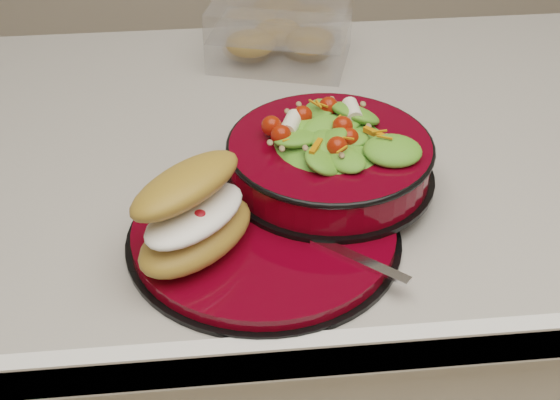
{
  "coord_description": "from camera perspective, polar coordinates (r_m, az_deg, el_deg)",
  "views": [
    {
      "loc": [
        -0.16,
        -0.87,
        1.45
      ],
      "look_at": [
        -0.09,
        -0.18,
        0.94
      ],
      "focal_mm": 50.0,
      "sensor_mm": 36.0,
      "label": 1
    }
  ],
  "objects": [
    {
      "name": "salad_bowl",
      "position": [
        0.91,
        3.67,
        3.58
      ],
      "size": [
        0.25,
        0.25,
        0.1
      ],
      "rotation": [
        0.0,
        0.0,
        -0.04
      ],
      "color": "black",
      "rests_on": "dinner_plate"
    },
    {
      "name": "croissant",
      "position": [
        0.8,
        -6.25,
        -1.02
      ],
      "size": [
        0.16,
        0.18,
        0.09
      ],
      "rotation": [
        0.0,
        0.0,
        0.83
      ],
      "color": "#B88338",
      "rests_on": "dinner_plate"
    },
    {
      "name": "dinner_plate",
      "position": [
        0.86,
        -1.13,
        -2.49
      ],
      "size": [
        0.3,
        0.3,
        0.02
      ],
      "rotation": [
        0.0,
        0.0,
        0.26
      ],
      "color": "black",
      "rests_on": "island_counter"
    },
    {
      "name": "island_counter",
      "position": [
        1.33,
        3.13,
        -11.95
      ],
      "size": [
        1.24,
        0.74,
        0.9
      ],
      "color": "white",
      "rests_on": "ground"
    },
    {
      "name": "fork",
      "position": [
        0.83,
        3.62,
        -3.36
      ],
      "size": [
        0.14,
        0.13,
        0.0
      ],
      "rotation": [
        0.0,
        0.0,
        0.84
      ],
      "color": "silver",
      "rests_on": "dinner_plate"
    },
    {
      "name": "pastry_box",
      "position": [
        1.23,
        0.02,
        12.16
      ],
      "size": [
        0.24,
        0.2,
        0.09
      ],
      "rotation": [
        0.0,
        0.0,
        -0.29
      ],
      "color": "white",
      "rests_on": "island_counter"
    }
  ]
}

